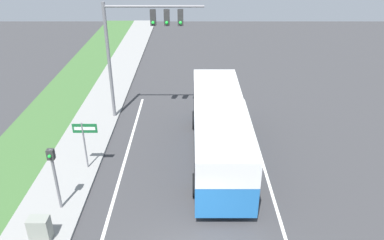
# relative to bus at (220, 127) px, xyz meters

# --- Properties ---
(bus) EXTENTS (2.72, 10.39, 3.28)m
(bus) POSITION_rel_bus_xyz_m (0.00, 0.00, 0.00)
(bus) COLOR #236BB7
(bus) RESTS_ON ground_plane
(signal_gantry) EXTENTS (5.76, 0.41, 7.20)m
(signal_gantry) POSITION_rel_bus_xyz_m (-4.49, 4.67, 3.45)
(signal_gantry) COLOR slate
(signal_gantry) RESTS_ON ground_plane
(pedestrian_signal) EXTENTS (0.28, 0.34, 3.03)m
(pedestrian_signal) POSITION_rel_bus_xyz_m (-7.04, -4.20, 0.27)
(pedestrian_signal) COLOR slate
(pedestrian_signal) RESTS_ON ground_plane
(street_sign) EXTENTS (1.19, 0.08, 2.63)m
(street_sign) POSITION_rel_bus_xyz_m (-6.57, -1.15, 0.06)
(street_sign) COLOR slate
(street_sign) RESTS_ON ground_plane
(utility_cabinet) EXTENTS (0.78, 0.51, 1.01)m
(utility_cabinet) POSITION_rel_bus_xyz_m (-7.20, -6.05, -1.16)
(utility_cabinet) COLOR gray
(utility_cabinet) RESTS_ON sidewalk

